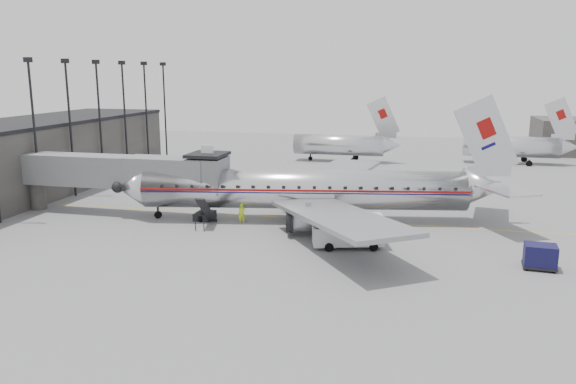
# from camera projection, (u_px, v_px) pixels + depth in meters

# --- Properties ---
(ground) EXTENTS (160.00, 160.00, 0.00)m
(ground) POSITION_uv_depth(u_px,v_px,m) (291.00, 236.00, 48.24)
(ground) COLOR slate
(ground) RESTS_ON ground
(terminal) EXTENTS (12.00, 46.00, 8.00)m
(terminal) POSITION_uv_depth(u_px,v_px,m) (23.00, 159.00, 64.56)
(terminal) COLOR #3A3734
(terminal) RESTS_ON ground
(apron_line) EXTENTS (60.00, 0.15, 0.01)m
(apron_line) POSITION_uv_depth(u_px,v_px,m) (336.00, 220.00, 53.27)
(apron_line) COLOR gold
(apron_line) RESTS_ON ground
(jet_bridge) EXTENTS (21.00, 6.20, 7.10)m
(jet_bridge) POSITION_uv_depth(u_px,v_px,m) (133.00, 173.00, 54.60)
(jet_bridge) COLOR #5D5F61
(jet_bridge) RESTS_ON ground
(floodlight_masts) EXTENTS (0.90, 42.25, 15.25)m
(floodlight_masts) POSITION_uv_depth(u_px,v_px,m) (85.00, 120.00, 65.04)
(floodlight_masts) COLOR black
(floodlight_masts) RESTS_ON ground
(distant_aircraft_near) EXTENTS (16.39, 3.20, 10.26)m
(distant_aircraft_near) POSITION_uv_depth(u_px,v_px,m) (340.00, 144.00, 88.04)
(distant_aircraft_near) COLOR silver
(distant_aircraft_near) RESTS_ON ground
(distant_aircraft_mid) EXTENTS (16.39, 3.20, 10.26)m
(distant_aircraft_mid) POSITION_uv_depth(u_px,v_px,m) (512.00, 146.00, 86.00)
(distant_aircraft_mid) COLOR silver
(distant_aircraft_mid) RESTS_ON ground
(airliner) EXTENTS (37.45, 34.40, 11.93)m
(airliner) POSITION_uv_depth(u_px,v_px,m) (312.00, 189.00, 52.74)
(airliner) COLOR silver
(airliner) RESTS_ON ground
(service_van) EXTENTS (5.96, 3.52, 2.63)m
(service_van) POSITION_uv_depth(u_px,v_px,m) (349.00, 231.00, 44.85)
(service_van) COLOR silver
(service_van) RESTS_ON ground
(baggage_cart_navy) EXTENTS (2.41, 1.91, 1.79)m
(baggage_cart_navy) POSITION_uv_depth(u_px,v_px,m) (540.00, 256.00, 40.01)
(baggage_cart_navy) COLOR #0E0D36
(baggage_cart_navy) RESTS_ON ground
(ramp_worker) EXTENTS (0.81, 0.69, 1.88)m
(ramp_worker) POSITION_uv_depth(u_px,v_px,m) (242.00, 214.00, 52.10)
(ramp_worker) COLOR #B7DD1A
(ramp_worker) RESTS_ON ground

